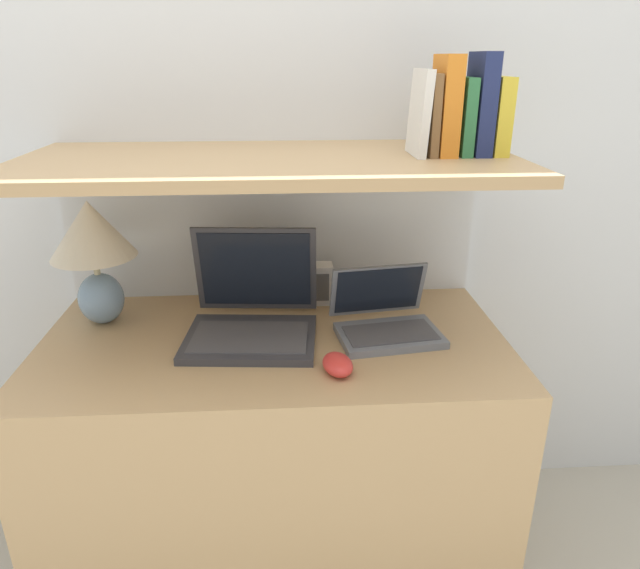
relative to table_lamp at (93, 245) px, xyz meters
The scene contains 15 objects.
wall_back 0.57m from the table_lamp, 26.98° to the left, with size 6.00×0.05×2.40m.
desk 0.79m from the table_lamp, 16.59° to the right, with size 1.22×0.64×0.77m.
back_riser 0.65m from the table_lamp, 22.51° to the left, with size 1.22×0.04×1.21m.
shelf 0.53m from the table_lamp, ahead, with size 1.22×0.57×0.03m.
table_lamp is the anchor object (origin of this frame).
laptop_large 0.46m from the table_lamp, 13.70° to the right, with size 0.36×0.34×0.27m.
laptop_small 0.81m from the table_lamp, ahead, with size 0.29×0.26×0.17m.
computer_mouse 0.73m from the table_lamp, 27.09° to the right, with size 0.09×0.11×0.04m.
router_box 0.62m from the table_lamp, ahead, with size 0.13×0.06×0.12m.
book_yellow 1.09m from the table_lamp, ahead, with size 0.04×0.12×0.18m.
book_navy 1.06m from the table_lamp, ahead, with size 0.04×0.13×0.24m.
book_green 1.01m from the table_lamp, ahead, with size 0.03×0.12×0.18m.
book_orange 0.98m from the table_lamp, ahead, with size 0.04×0.13×0.23m.
book_brown 0.94m from the table_lamp, ahead, with size 0.02×0.13×0.19m.
book_white 0.91m from the table_lamp, ahead, with size 0.03×0.15×0.20m.
Camera 1 is at (0.03, -1.02, 1.46)m, focal length 32.00 mm.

